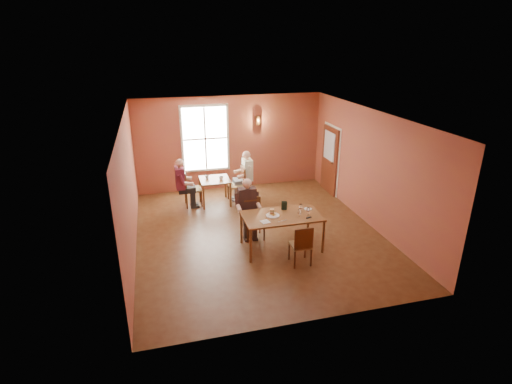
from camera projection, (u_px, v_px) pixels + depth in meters
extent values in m
cube|color=brown|center=(258.00, 233.00, 10.19)|extent=(6.00, 7.00, 0.01)
cube|color=brown|center=(230.00, 143.00, 12.80)|extent=(6.00, 0.04, 3.00)
cube|color=brown|center=(313.00, 246.00, 6.49)|extent=(6.00, 0.04, 3.00)
cube|color=brown|center=(129.00, 189.00, 8.94)|extent=(0.04, 7.00, 3.00)
cube|color=brown|center=(370.00, 168.00, 10.35)|extent=(0.04, 7.00, 3.00)
cube|color=white|center=(258.00, 116.00, 9.10)|extent=(6.00, 7.00, 0.04)
cube|color=white|center=(205.00, 139.00, 12.50)|extent=(1.36, 0.10, 1.96)
cube|color=maroon|center=(329.00, 160.00, 12.58)|extent=(0.12, 1.04, 2.10)
cylinder|color=brown|center=(258.00, 120.00, 12.67)|extent=(0.16, 0.16, 0.28)
cylinder|color=silver|center=(273.00, 215.00, 9.15)|extent=(0.34, 0.34, 0.04)
cube|color=#DDBE73|center=(272.00, 212.00, 9.20)|extent=(0.11, 0.11, 0.12)
cube|color=black|center=(284.00, 206.00, 9.44)|extent=(0.14, 0.10, 0.21)
cube|color=white|center=(282.00, 221.00, 8.91)|extent=(0.22, 0.08, 0.00)
cube|color=silver|center=(265.00, 222.00, 8.86)|extent=(0.23, 0.23, 0.01)
cylinder|color=silver|center=(308.00, 209.00, 9.52)|extent=(0.23, 0.23, 0.01)
cube|color=black|center=(309.00, 217.00, 9.06)|extent=(0.14, 0.08, 0.02)
imported|color=white|center=(221.00, 178.00, 11.72)|extent=(0.15, 0.15, 0.10)
imported|color=white|center=(207.00, 177.00, 11.79)|extent=(0.11, 0.11, 0.10)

